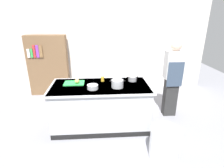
{
  "coord_description": "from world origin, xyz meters",
  "views": [
    {
      "loc": [
        0.0,
        -3.32,
        2.2
      ],
      "look_at": [
        0.25,
        0.2,
        0.85
      ],
      "focal_mm": 28.96,
      "sensor_mm": 36.0,
      "label": 1
    }
  ],
  "objects_px": {
    "onion": "(77,81)",
    "stock_pot": "(117,84)",
    "juice_cup": "(102,79)",
    "trash_bin": "(164,143)",
    "bookshelf": "(48,65)",
    "mixing_bowl": "(92,87)",
    "person_chef": "(172,78)",
    "sauce_pan": "(132,79)"
  },
  "relations": [
    {
      "from": "onion",
      "to": "stock_pot",
      "type": "relative_size",
      "value": 0.32
    },
    {
      "from": "juice_cup",
      "to": "trash_bin",
      "type": "relative_size",
      "value": 0.19
    },
    {
      "from": "trash_bin",
      "to": "bookshelf",
      "type": "xyz_separation_m",
      "value": [
        -2.47,
        2.81,
        0.58
      ]
    },
    {
      "from": "mixing_bowl",
      "to": "bookshelf",
      "type": "xyz_separation_m",
      "value": [
        -1.32,
        1.96,
        -0.09
      ]
    },
    {
      "from": "person_chef",
      "to": "bookshelf",
      "type": "xyz_separation_m",
      "value": [
        -3.06,
        1.46,
        -0.06
      ]
    },
    {
      "from": "juice_cup",
      "to": "trash_bin",
      "type": "bearing_deg",
      "value": -52.75
    },
    {
      "from": "mixing_bowl",
      "to": "person_chef",
      "type": "distance_m",
      "value": 1.81
    },
    {
      "from": "onion",
      "to": "juice_cup",
      "type": "bearing_deg",
      "value": 14.88
    },
    {
      "from": "mixing_bowl",
      "to": "juice_cup",
      "type": "bearing_deg",
      "value": 64.48
    },
    {
      "from": "stock_pot",
      "to": "mixing_bowl",
      "type": "relative_size",
      "value": 1.44
    },
    {
      "from": "mixing_bowl",
      "to": "stock_pot",
      "type": "bearing_deg",
      "value": 6.71
    },
    {
      "from": "onion",
      "to": "trash_bin",
      "type": "distance_m",
      "value": 1.97
    },
    {
      "from": "mixing_bowl",
      "to": "person_chef",
      "type": "height_order",
      "value": "person_chef"
    },
    {
      "from": "sauce_pan",
      "to": "onion",
      "type": "bearing_deg",
      "value": -174.21
    },
    {
      "from": "person_chef",
      "to": "stock_pot",
      "type": "bearing_deg",
      "value": 122.47
    },
    {
      "from": "stock_pot",
      "to": "onion",
      "type": "bearing_deg",
      "value": 164.66
    },
    {
      "from": "sauce_pan",
      "to": "stock_pot",
      "type": "bearing_deg",
      "value": -136.54
    },
    {
      "from": "onion",
      "to": "person_chef",
      "type": "distance_m",
      "value": 2.07
    },
    {
      "from": "stock_pot",
      "to": "sauce_pan",
      "type": "height_order",
      "value": "stock_pot"
    },
    {
      "from": "trash_bin",
      "to": "person_chef",
      "type": "relative_size",
      "value": 0.31
    },
    {
      "from": "onion",
      "to": "juice_cup",
      "type": "relative_size",
      "value": 0.94
    },
    {
      "from": "onion",
      "to": "juice_cup",
      "type": "distance_m",
      "value": 0.53
    },
    {
      "from": "stock_pot",
      "to": "person_chef",
      "type": "xyz_separation_m",
      "value": [
        1.27,
        0.45,
        -0.06
      ]
    },
    {
      "from": "mixing_bowl",
      "to": "onion",
      "type": "bearing_deg",
      "value": 139.47
    },
    {
      "from": "sauce_pan",
      "to": "juice_cup",
      "type": "bearing_deg",
      "value": 178.11
    },
    {
      "from": "mixing_bowl",
      "to": "trash_bin",
      "type": "distance_m",
      "value": 1.58
    },
    {
      "from": "stock_pot",
      "to": "trash_bin",
      "type": "relative_size",
      "value": 0.55
    },
    {
      "from": "juice_cup",
      "to": "trash_bin",
      "type": "xyz_separation_m",
      "value": [
        0.95,
        -1.26,
        -0.68
      ]
    },
    {
      "from": "onion",
      "to": "sauce_pan",
      "type": "xyz_separation_m",
      "value": [
        1.14,
        0.12,
        -0.02
      ]
    },
    {
      "from": "mixing_bowl",
      "to": "juice_cup",
      "type": "height_order",
      "value": "juice_cup"
    },
    {
      "from": "onion",
      "to": "mixing_bowl",
      "type": "relative_size",
      "value": 0.46
    },
    {
      "from": "onion",
      "to": "person_chef",
      "type": "relative_size",
      "value": 0.05
    },
    {
      "from": "sauce_pan",
      "to": "person_chef",
      "type": "bearing_deg",
      "value": 7.27
    },
    {
      "from": "juice_cup",
      "to": "onion",
      "type": "bearing_deg",
      "value": -165.12
    },
    {
      "from": "stock_pot",
      "to": "mixing_bowl",
      "type": "bearing_deg",
      "value": -173.29
    },
    {
      "from": "stock_pot",
      "to": "juice_cup",
      "type": "relative_size",
      "value": 2.94
    },
    {
      "from": "mixing_bowl",
      "to": "trash_bin",
      "type": "relative_size",
      "value": 0.38
    },
    {
      "from": "onion",
      "to": "person_chef",
      "type": "height_order",
      "value": "person_chef"
    },
    {
      "from": "onion",
      "to": "juice_cup",
      "type": "xyz_separation_m",
      "value": [
        0.51,
        0.14,
        -0.02
      ]
    },
    {
      "from": "sauce_pan",
      "to": "mixing_bowl",
      "type": "relative_size",
      "value": 1.18
    },
    {
      "from": "juice_cup",
      "to": "person_chef",
      "type": "bearing_deg",
      "value": 3.57
    },
    {
      "from": "stock_pot",
      "to": "bookshelf",
      "type": "bearing_deg",
      "value": 133.21
    }
  ]
}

